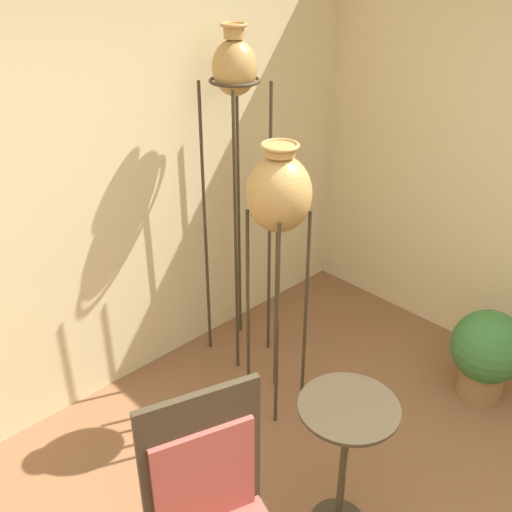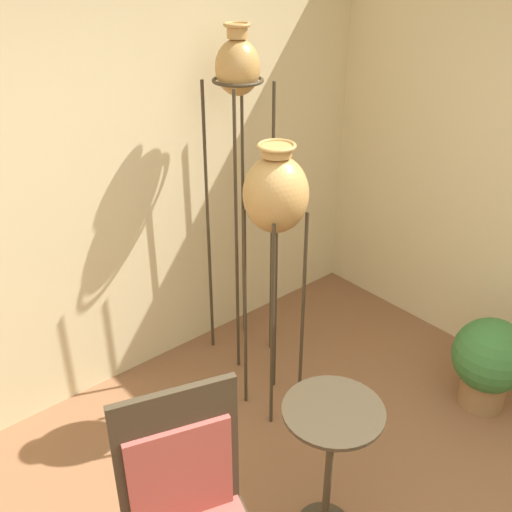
% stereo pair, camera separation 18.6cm
% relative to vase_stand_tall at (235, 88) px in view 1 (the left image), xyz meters
% --- Properties ---
extents(wall_back, '(8.33, 0.06, 2.70)m').
position_rel_vase_stand_tall_xyz_m(wall_back, '(-0.93, 0.32, -0.44)').
color(wall_back, beige).
rests_on(wall_back, ground_plane).
extents(vase_stand_tall, '(0.31, 0.31, 2.14)m').
position_rel_vase_stand_tall_xyz_m(vase_stand_tall, '(0.00, 0.00, 0.00)').
color(vase_stand_tall, '#382D1E').
rests_on(vase_stand_tall, ground_plane).
extents(vase_stand_medium, '(0.34, 0.34, 1.65)m').
position_rel_vase_stand_tall_xyz_m(vase_stand_medium, '(-0.21, -0.56, -0.43)').
color(vase_stand_medium, '#382D1E').
rests_on(vase_stand_medium, ground_plane).
extents(side_table, '(0.45, 0.45, 0.76)m').
position_rel_vase_stand_tall_xyz_m(side_table, '(-0.61, -1.38, -1.25)').
color(side_table, '#382D1E').
rests_on(side_table, ground_plane).
extents(potted_plant, '(0.45, 0.45, 0.59)m').
position_rel_vase_stand_tall_xyz_m(potted_plant, '(0.76, -1.40, -1.47)').
color(potted_plant, olive).
rests_on(potted_plant, ground_plane).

